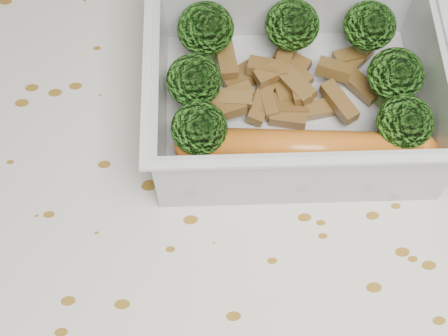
{
  "coord_description": "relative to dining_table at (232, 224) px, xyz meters",
  "views": [
    {
      "loc": [
        -0.02,
        -0.18,
        1.13
      ],
      "look_at": [
        -0.01,
        -0.01,
        0.78
      ],
      "focal_mm": 50.0,
      "sensor_mm": 36.0,
      "label": 1
    }
  ],
  "objects": [
    {
      "name": "broccoli_florets",
      "position": [
        0.04,
        0.06,
        0.13
      ],
      "size": [
        0.17,
        0.12,
        0.05
      ],
      "color": "#608C3F",
      "rests_on": "lunch_container"
    },
    {
      "name": "meat_pile",
      "position": [
        0.04,
        0.06,
        0.1
      ],
      "size": [
        0.13,
        0.08,
        0.02
      ],
      "color": "brown",
      "rests_on": "lunch_container"
    },
    {
      "name": "dining_table",
      "position": [
        0.0,
        0.0,
        0.0
      ],
      "size": [
        1.4,
        0.9,
        0.75
      ],
      "color": "brown",
      "rests_on": "ground"
    },
    {
      "name": "sausage",
      "position": [
        0.05,
        0.0,
        0.11
      ],
      "size": [
        0.17,
        0.04,
        0.02
      ],
      "color": "orange",
      "rests_on": "lunch_container"
    },
    {
      "name": "tablecloth",
      "position": [
        0.0,
        0.0,
        0.05
      ],
      "size": [
        1.46,
        0.96,
        0.19
      ],
      "color": "silver",
      "rests_on": "dining_table"
    },
    {
      "name": "lunch_container",
      "position": [
        0.04,
        0.05,
        0.11
      ],
      "size": [
        0.2,
        0.16,
        0.07
      ],
      "color": "silver",
      "rests_on": "tablecloth"
    }
  ]
}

